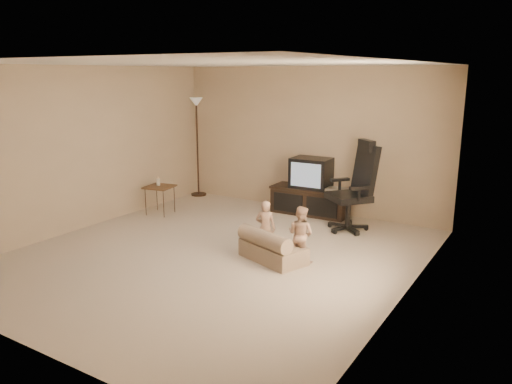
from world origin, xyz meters
TOP-DOWN VIEW (x-y plane):
  - floor at (0.00, 0.00)m, footprint 5.50×5.50m
  - room_shell at (0.00, 0.00)m, footprint 5.50×5.50m
  - tv_stand at (0.20, 2.49)m, footprint 1.39×0.56m
  - office_chair at (1.15, 2.03)m, footprint 0.91×0.91m
  - side_table at (-2.02, 1.13)m, footprint 0.52×0.52m
  - floor_lamp at (-2.30, 2.55)m, footprint 0.30×0.30m
  - child_sofa at (0.73, 0.22)m, footprint 0.98×0.75m
  - toddler_left at (0.56, 0.37)m, footprint 0.32×0.27m
  - toddler_right at (1.07, 0.39)m, footprint 0.38×0.23m

SIDE VIEW (x-z plane):
  - floor at x=0.00m, z-range 0.00..0.00m
  - child_sofa at x=0.73m, z-range -0.04..0.39m
  - toddler_right at x=1.07m, z-range 0.00..0.74m
  - toddler_left at x=0.56m, z-range 0.00..0.75m
  - tv_stand at x=0.20m, z-range -0.08..0.90m
  - side_table at x=-2.02m, z-range 0.14..0.81m
  - office_chair at x=1.15m, z-range -0.20..1.21m
  - floor_lamp at x=-2.30m, z-range 0.44..2.37m
  - room_shell at x=0.00m, z-range -1.23..4.27m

